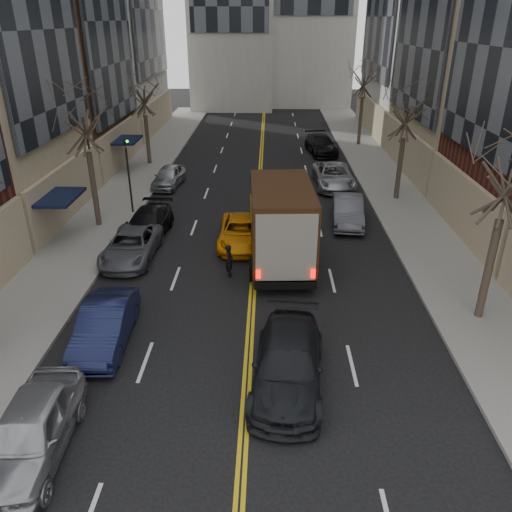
{
  "coord_description": "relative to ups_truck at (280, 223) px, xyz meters",
  "views": [
    {
      "loc": [
        0.61,
        -5.62,
        10.56
      ],
      "look_at": [
        0.17,
        11.82,
        2.2
      ],
      "focal_mm": 35.0,
      "sensor_mm": 36.0,
      "label": 1
    }
  ],
  "objects": [
    {
      "name": "tree_lf_far",
      "position": [
        -10.0,
        17.13,
        4.05
      ],
      "size": [
        3.2,
        3.2,
        8.12
      ],
      "color": "#382D23",
      "rests_on": "sidewalk_left"
    },
    {
      "name": "ups_truck",
      "position": [
        0.0,
        0.0,
        0.0
      ],
      "size": [
        3.21,
        7.28,
        3.92
      ],
      "rotation": [
        0.0,
        0.0,
        0.05
      ],
      "color": "black",
      "rests_on": "ground"
    },
    {
      "name": "taxi",
      "position": [
        -1.97,
        1.98,
        -1.32
      ],
      "size": [
        2.24,
        4.76,
        1.31
      ],
      "primitive_type": "imported",
      "rotation": [
        0.0,
        0.0,
        0.01
      ],
      "color": "orange",
      "rests_on": "ground"
    },
    {
      "name": "parked_rt_b",
      "position": [
        3.9,
        11.83,
        -1.21
      ],
      "size": [
        2.63,
        5.52,
        1.52
      ],
      "primitive_type": "imported",
      "rotation": [
        0.0,
        0.0,
        0.02
      ],
      "color": "#9EA1A5",
      "rests_on": "ground"
    },
    {
      "name": "tree_rt_mid",
      "position": [
        7.6,
        9.13,
        4.19
      ],
      "size": [
        3.2,
        3.2,
        8.32
      ],
      "color": "#382D23",
      "rests_on": "sidewalk_right"
    },
    {
      "name": "parked_rt_a",
      "position": [
        3.9,
        5.0,
        -1.21
      ],
      "size": [
        2.0,
        4.74,
        1.52
      ],
      "primitive_type": "imported",
      "rotation": [
        0.0,
        0.0,
        -0.09
      ],
      "color": "#51535A",
      "rests_on": "ground"
    },
    {
      "name": "pedestrian",
      "position": [
        -2.28,
        -1.52,
        -1.22
      ],
      "size": [
        0.44,
        0.6,
        1.5
      ],
      "primitive_type": "imported",
      "rotation": [
        0.0,
        0.0,
        1.73
      ],
      "color": "black",
      "rests_on": "ground"
    },
    {
      "name": "parked_lf_c",
      "position": [
        -7.13,
        0.14,
        -1.3
      ],
      "size": [
        2.32,
        4.91,
        1.36
      ],
      "primitive_type": "imported",
      "rotation": [
        0.0,
        0.0,
        -0.01
      ],
      "color": "#54555C",
      "rests_on": "ground"
    },
    {
      "name": "parked_lf_e",
      "position": [
        -7.44,
        11.61,
        -1.27
      ],
      "size": [
        2.06,
        4.26,
        1.4
      ],
      "primitive_type": "imported",
      "rotation": [
        0.0,
        0.0,
        -0.1
      ],
      "color": "#96999D",
      "rests_on": "ground"
    },
    {
      "name": "parked_lf_b",
      "position": [
        -6.3,
        -6.8,
        -1.23
      ],
      "size": [
        1.77,
        4.59,
        1.49
      ],
      "primitive_type": "imported",
      "rotation": [
        0.0,
        0.0,
        0.04
      ],
      "color": "#111536",
      "rests_on": "ground"
    },
    {
      "name": "tree_rt_far",
      "position": [
        7.6,
        24.13,
        4.77
      ],
      "size": [
        3.2,
        3.2,
        9.11
      ],
      "color": "#382D23",
      "rests_on": "sidewalk_right"
    },
    {
      "name": "tree_lf_mid",
      "position": [
        -10.0,
        4.13,
        4.62
      ],
      "size": [
        3.2,
        3.2,
        8.91
      ],
      "color": "#382D23",
      "rests_on": "sidewalk_left"
    },
    {
      "name": "parked_rt_c",
      "position": [
        3.9,
        21.18,
        -1.21
      ],
      "size": [
        2.83,
        5.47,
        1.52
      ],
      "primitive_type": "imported",
      "rotation": [
        0.0,
        0.0,
        0.14
      ],
      "color": "black",
      "rests_on": "ground"
    },
    {
      "name": "parked_lf_d",
      "position": [
        -6.94,
        2.78,
        -1.26
      ],
      "size": [
        2.29,
        5.02,
        1.43
      ],
      "primitive_type": "imported",
      "rotation": [
        0.0,
        0.0,
        -0.06
      ],
      "color": "black",
      "rests_on": "ground"
    },
    {
      "name": "traffic_signal",
      "position": [
        -8.59,
        6.13,
        0.84
      ],
      "size": [
        0.29,
        0.26,
        4.7
      ],
      "color": "black",
      "rests_on": "sidewalk_left"
    },
    {
      "name": "observer_sedan",
      "position": [
        0.1,
        -8.85,
        -1.2
      ],
      "size": [
        2.64,
        5.5,
        1.55
      ],
      "rotation": [
        0.0,
        0.0,
        -0.09
      ],
      "color": "black",
      "rests_on": "ground"
    },
    {
      "name": "parked_lf_a",
      "position": [
        -6.73,
        -11.88,
        -1.18
      ],
      "size": [
        2.06,
        4.72,
        1.58
      ],
      "primitive_type": "imported",
      "rotation": [
        0.0,
        0.0,
        0.04
      ],
      "color": "#A5A7AD",
      "rests_on": "ground"
    },
    {
      "name": "sidewalk_left",
      "position": [
        -10.2,
        11.13,
        -1.9
      ],
      "size": [
        4.0,
        66.0,
        0.15
      ],
      "primitive_type": "cube",
      "color": "slate",
      "rests_on": "ground"
    },
    {
      "name": "sidewalk_right",
      "position": [
        7.8,
        11.13,
        -1.9
      ],
      "size": [
        4.0,
        66.0,
        0.15
      ],
      "primitive_type": "cube",
      "color": "slate",
      "rests_on": "ground"
    }
  ]
}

